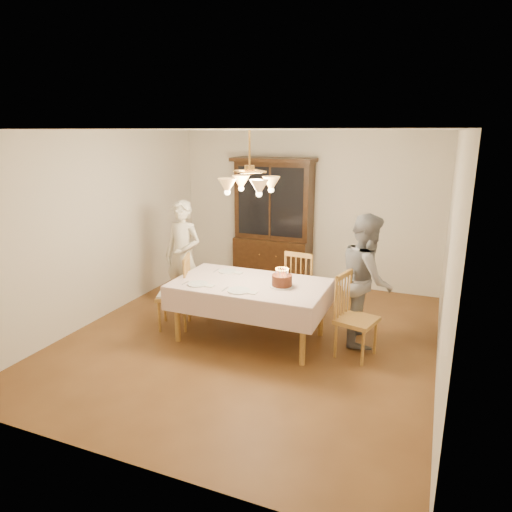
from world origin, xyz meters
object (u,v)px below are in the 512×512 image
at_px(chair_far_side, 302,288).
at_px(birthday_cake, 282,281).
at_px(dining_table, 250,288).
at_px(china_hutch, 273,224).
at_px(elderly_woman, 183,256).

distance_m(chair_far_side, birthday_cake, 0.99).
distance_m(dining_table, birthday_cake, 0.44).
relative_size(china_hutch, birthday_cake, 7.20).
bearing_deg(china_hutch, chair_far_side, -55.25).
distance_m(china_hutch, elderly_woman, 1.86).
bearing_deg(elderly_woman, birthday_cake, -12.27).
xyz_separation_m(china_hutch, elderly_woman, (-0.80, -1.67, -0.22)).
xyz_separation_m(chair_far_side, elderly_woman, (-1.73, -0.33, 0.37)).
height_order(china_hutch, chair_far_side, china_hutch).
distance_m(dining_table, elderly_woman, 1.44).
bearing_deg(birthday_cake, china_hutch, 112.42).
bearing_deg(china_hutch, elderly_woman, -115.58).
height_order(chair_far_side, elderly_woman, elderly_woman).
height_order(dining_table, birthday_cake, birthday_cake).
height_order(china_hutch, birthday_cake, china_hutch).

